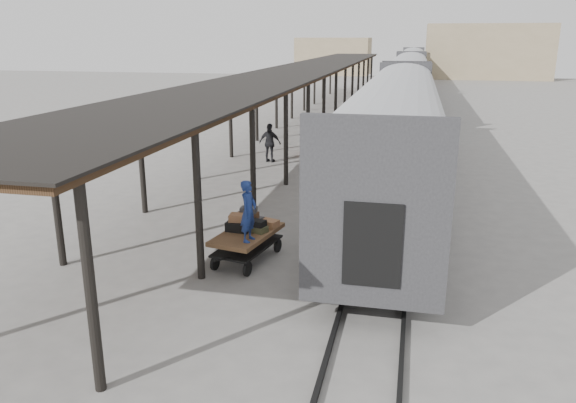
# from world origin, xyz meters

# --- Properties ---
(ground) EXTENTS (160.00, 160.00, 0.00)m
(ground) POSITION_xyz_m (0.00, 0.00, 0.00)
(ground) COLOR slate
(ground) RESTS_ON ground
(train) EXTENTS (3.45, 76.01, 4.01)m
(train) POSITION_xyz_m (3.19, 33.79, 2.69)
(train) COLOR silver
(train) RESTS_ON ground
(canopy) EXTENTS (4.90, 64.30, 4.15)m
(canopy) POSITION_xyz_m (-3.40, 24.00, 4.00)
(canopy) COLOR #422B19
(canopy) RESTS_ON ground
(rails) EXTENTS (1.54, 150.00, 0.12)m
(rails) POSITION_xyz_m (3.20, 34.00, 0.06)
(rails) COLOR black
(rails) RESTS_ON ground
(building_far) EXTENTS (18.00, 10.00, 8.00)m
(building_far) POSITION_xyz_m (14.00, 78.00, 4.00)
(building_far) COLOR tan
(building_far) RESTS_ON ground
(building_left) EXTENTS (12.00, 8.00, 6.00)m
(building_left) POSITION_xyz_m (-10.00, 82.00, 3.00)
(building_left) COLOR tan
(building_left) RESTS_ON ground
(baggage_cart) EXTENTS (1.70, 2.60, 0.86)m
(baggage_cart) POSITION_xyz_m (-0.50, -0.58, 0.65)
(baggage_cart) COLOR brown
(baggage_cart) RESTS_ON ground
(suitcase_stack) EXTENTS (1.40, 1.12, 0.58)m
(suitcase_stack) POSITION_xyz_m (-0.54, -0.25, 1.07)
(suitcase_stack) COLOR #3C3C3F
(suitcase_stack) RESTS_ON baggage_cart
(luggage_tug) EXTENTS (1.18, 1.63, 1.30)m
(luggage_tug) POSITION_xyz_m (-1.32, 14.70, 0.60)
(luggage_tug) COLOR #9B1D0E
(luggage_tug) RESTS_ON ground
(porter) EXTENTS (0.47, 0.65, 1.66)m
(porter) POSITION_xyz_m (-0.25, -1.23, 1.69)
(porter) COLOR navy
(porter) RESTS_ON baggage_cart
(pedestrian) EXTENTS (1.20, 0.62, 1.96)m
(pedestrian) POSITION_xyz_m (-3.15, 12.28, 0.98)
(pedestrian) COLOR black
(pedestrian) RESTS_ON ground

